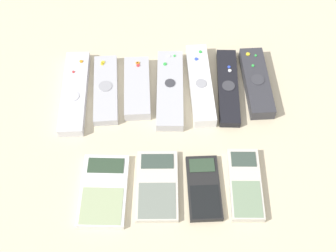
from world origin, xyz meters
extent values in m
plane|color=beige|center=(0.00, 0.00, 0.00)|extent=(3.00, 3.00, 0.00)
cube|color=silver|center=(-0.20, 0.13, 0.01)|extent=(0.06, 0.22, 0.02)
cylinder|color=silver|center=(-0.20, 0.11, 0.02)|extent=(0.03, 0.03, 0.00)
cylinder|color=orange|center=(-0.19, 0.21, 0.02)|extent=(0.01, 0.01, 0.00)
cylinder|color=red|center=(-0.20, 0.18, 0.02)|extent=(0.01, 0.01, 0.00)
cube|color=#B7B7BC|center=(-0.13, 0.14, 0.01)|extent=(0.06, 0.18, 0.02)
cylinder|color=#99999E|center=(-0.13, 0.14, 0.02)|extent=(0.03, 0.03, 0.00)
cylinder|color=yellow|center=(-0.14, 0.21, 0.02)|extent=(0.01, 0.01, 0.00)
cylinder|color=yellow|center=(-0.14, 0.20, 0.02)|extent=(0.01, 0.01, 0.00)
cube|color=#B7B7BC|center=(-0.06, 0.14, 0.01)|extent=(0.06, 0.16, 0.02)
cylinder|color=red|center=(-0.06, 0.19, 0.02)|extent=(0.01, 0.01, 0.00)
cylinder|color=orange|center=(-0.06, 0.20, 0.02)|extent=(0.01, 0.01, 0.00)
cylinder|color=orange|center=(-0.06, 0.20, 0.02)|extent=(0.01, 0.01, 0.00)
cube|color=#B7B7BC|center=(0.01, 0.13, 0.01)|extent=(0.07, 0.21, 0.02)
cylinder|color=#38383D|center=(0.01, 0.14, 0.02)|extent=(0.02, 0.02, 0.00)
cylinder|color=silver|center=(0.01, 0.22, 0.02)|extent=(0.01, 0.01, 0.00)
cylinder|color=green|center=(0.00, 0.19, 0.02)|extent=(0.01, 0.01, 0.00)
cylinder|color=green|center=(0.02, 0.22, 0.02)|extent=(0.01, 0.01, 0.00)
cube|color=white|center=(0.08, 0.14, 0.01)|extent=(0.05, 0.21, 0.03)
cylinder|color=#99999E|center=(0.08, 0.13, 0.03)|extent=(0.02, 0.02, 0.00)
cylinder|color=green|center=(0.08, 0.22, 0.03)|extent=(0.01, 0.01, 0.00)
cylinder|color=blue|center=(0.07, 0.20, 0.03)|extent=(0.01, 0.01, 0.00)
cube|color=black|center=(0.14, 0.13, 0.01)|extent=(0.06, 0.21, 0.02)
cylinder|color=#38383D|center=(0.14, 0.13, 0.02)|extent=(0.03, 0.03, 0.00)
cylinder|color=blue|center=(0.14, 0.18, 0.02)|extent=(0.01, 0.01, 0.00)
cylinder|color=silver|center=(0.14, 0.17, 0.02)|extent=(0.01, 0.01, 0.00)
cube|color=#333338|center=(0.20, 0.14, 0.01)|extent=(0.05, 0.18, 0.03)
cylinder|color=#38383D|center=(0.20, 0.14, 0.03)|extent=(0.03, 0.03, 0.00)
cylinder|color=green|center=(0.21, 0.21, 0.03)|extent=(0.01, 0.01, 0.00)
cylinder|color=green|center=(0.19, 0.18, 0.03)|extent=(0.01, 0.01, 0.00)
cylinder|color=yellow|center=(0.19, 0.21, 0.03)|extent=(0.01, 0.01, 0.00)
cube|color=silver|center=(-0.13, -0.10, 0.01)|extent=(0.10, 0.15, 0.01)
cube|color=#2D422D|center=(-0.13, -0.05, 0.01)|extent=(0.07, 0.04, 0.00)
cube|color=#9FB07E|center=(-0.13, -0.14, 0.01)|extent=(0.08, 0.08, 0.00)
cube|color=beige|center=(-0.03, -0.10, 0.01)|extent=(0.09, 0.15, 0.01)
cube|color=#38473D|center=(-0.02, -0.05, 0.01)|extent=(0.06, 0.03, 0.00)
cube|color=gray|center=(-0.03, -0.13, 0.01)|extent=(0.07, 0.08, 0.00)
cube|color=black|center=(0.06, -0.11, 0.01)|extent=(0.06, 0.13, 0.01)
cube|color=#2D422D|center=(0.06, -0.06, 0.01)|extent=(0.05, 0.03, 0.00)
cube|color=black|center=(0.06, -0.14, 0.01)|extent=(0.05, 0.07, 0.00)
cube|color=beige|center=(0.14, -0.10, 0.01)|extent=(0.07, 0.15, 0.02)
cube|color=#38473D|center=(0.15, -0.05, 0.02)|extent=(0.05, 0.03, 0.00)
cube|color=gray|center=(0.14, -0.14, 0.02)|extent=(0.06, 0.08, 0.00)
camera|label=1|loc=(-0.02, -0.49, 0.82)|focal=50.00mm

